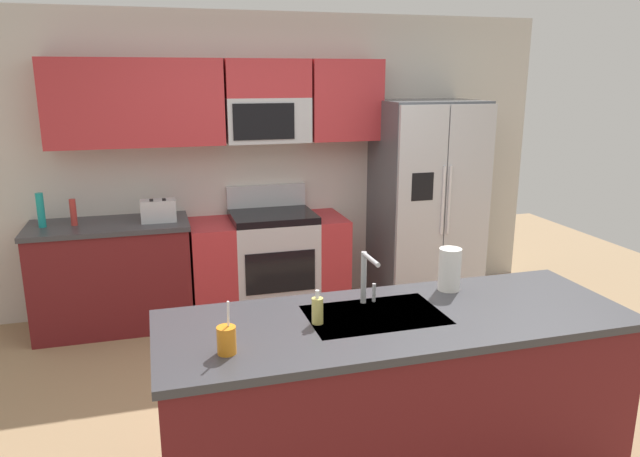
# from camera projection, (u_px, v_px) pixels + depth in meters

# --- Properties ---
(ground_plane) EXTENTS (9.00, 9.00, 0.00)m
(ground_plane) POSITION_uv_depth(u_px,v_px,m) (343.00, 412.00, 3.77)
(ground_plane) COLOR #997A56
(ground_plane) RESTS_ON ground
(kitchen_wall_unit) EXTENTS (5.20, 0.43, 2.60)m
(kitchen_wall_unit) POSITION_uv_depth(u_px,v_px,m) (256.00, 144.00, 5.30)
(kitchen_wall_unit) COLOR beige
(kitchen_wall_unit) RESTS_ON ground
(back_counter) EXTENTS (1.27, 0.63, 0.90)m
(back_counter) POSITION_uv_depth(u_px,v_px,m) (113.00, 275.00, 4.95)
(back_counter) COLOR maroon
(back_counter) RESTS_ON ground
(range_oven) EXTENTS (1.36, 0.61, 1.10)m
(range_oven) POSITION_uv_depth(u_px,v_px,m) (269.00, 263.00, 5.31)
(range_oven) COLOR #B7BABF
(range_oven) RESTS_ON ground
(refrigerator) EXTENTS (0.90, 0.76, 1.85)m
(refrigerator) POSITION_uv_depth(u_px,v_px,m) (426.00, 202.00, 5.51)
(refrigerator) COLOR #4C4F54
(refrigerator) RESTS_ON ground
(island_counter) EXTENTS (2.38, 0.85, 0.90)m
(island_counter) POSITION_uv_depth(u_px,v_px,m) (394.00, 396.00, 3.09)
(island_counter) COLOR maroon
(island_counter) RESTS_ON ground
(toaster) EXTENTS (0.28, 0.16, 0.18)m
(toaster) POSITION_uv_depth(u_px,v_px,m) (158.00, 211.00, 4.87)
(toaster) COLOR #B7BABF
(toaster) RESTS_ON back_counter
(pepper_mill) EXTENTS (0.05, 0.05, 0.21)m
(pepper_mill) POSITION_uv_depth(u_px,v_px,m) (73.00, 212.00, 4.74)
(pepper_mill) COLOR #B2332D
(pepper_mill) RESTS_ON back_counter
(bottle_teal) EXTENTS (0.06, 0.06, 0.27)m
(bottle_teal) POSITION_uv_depth(u_px,v_px,m) (41.00, 210.00, 4.68)
(bottle_teal) COLOR teal
(bottle_teal) RESTS_ON back_counter
(sink_faucet) EXTENTS (0.08, 0.21, 0.28)m
(sink_faucet) POSITION_uv_depth(u_px,v_px,m) (367.00, 274.00, 3.08)
(sink_faucet) COLOR #B7BABF
(sink_faucet) RESTS_ON island_counter
(drink_cup_orange) EXTENTS (0.08, 0.08, 0.24)m
(drink_cup_orange) POSITION_uv_depth(u_px,v_px,m) (227.00, 340.00, 2.56)
(drink_cup_orange) COLOR orange
(drink_cup_orange) RESTS_ON island_counter
(soap_dispenser) EXTENTS (0.06, 0.06, 0.17)m
(soap_dispenser) POSITION_uv_depth(u_px,v_px,m) (317.00, 310.00, 2.87)
(soap_dispenser) COLOR #D8CC66
(soap_dispenser) RESTS_ON island_counter
(paper_towel_roll) EXTENTS (0.12, 0.12, 0.24)m
(paper_towel_roll) POSITION_uv_depth(u_px,v_px,m) (450.00, 269.00, 3.31)
(paper_towel_roll) COLOR white
(paper_towel_roll) RESTS_ON island_counter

